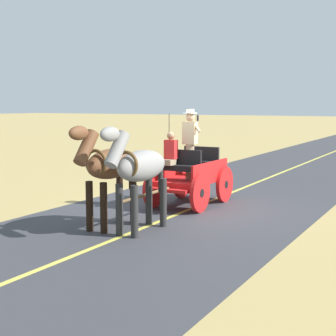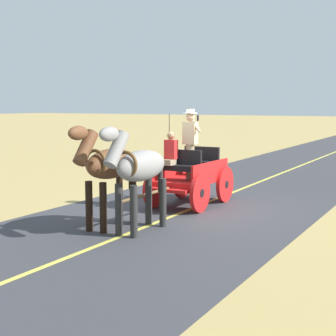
% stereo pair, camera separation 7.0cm
% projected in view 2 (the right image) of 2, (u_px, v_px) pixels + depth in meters
% --- Properties ---
extents(ground_plane, '(200.00, 200.00, 0.00)m').
position_uv_depth(ground_plane, '(193.00, 208.00, 12.95)').
color(ground_plane, tan).
extents(road_surface, '(6.15, 160.00, 0.01)m').
position_uv_depth(road_surface, '(193.00, 208.00, 12.95)').
color(road_surface, '#38383D').
rests_on(road_surface, ground).
extents(road_centre_stripe, '(0.12, 160.00, 0.00)m').
position_uv_depth(road_centre_stripe, '(193.00, 208.00, 12.95)').
color(road_centre_stripe, '#DBCC4C').
rests_on(road_centre_stripe, road_surface).
extents(horse_drawn_carriage, '(1.42, 4.50, 2.50)m').
position_uv_depth(horse_drawn_carriage, '(189.00, 174.00, 13.27)').
color(horse_drawn_carriage, red).
rests_on(horse_drawn_carriage, ground).
extents(horse_near_side, '(0.60, 2.13, 2.21)m').
position_uv_depth(horse_near_side, '(138.00, 168.00, 10.40)').
color(horse_near_side, gray).
rests_on(horse_near_side, ground).
extents(horse_off_side, '(0.57, 2.13, 2.21)m').
position_uv_depth(horse_off_side, '(108.00, 166.00, 10.77)').
color(horse_off_side, brown).
rests_on(horse_off_side, ground).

